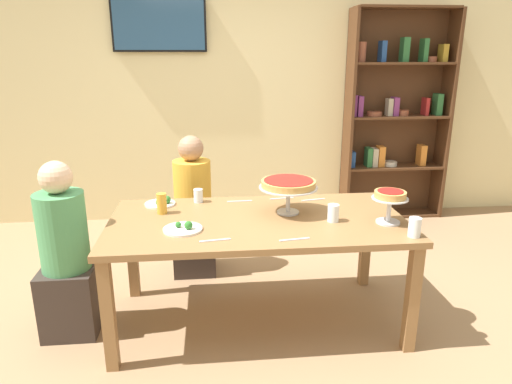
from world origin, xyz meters
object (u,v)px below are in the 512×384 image
Objects in this scene: cutlery_knife_near at (282,198)px; cutlery_fork_near at (215,240)px; deep_dish_pizza_stand at (288,185)px; personal_pizza_stand at (390,199)px; cutlery_fork_far at (295,239)px; bookshelf at (395,115)px; diner_far_left at (194,215)px; television at (159,24)px; cutlery_knife_far at (240,201)px; salad_plate_near_diner at (161,203)px; water_glass_clear_far at (198,196)px; water_glass_clear_near at (333,213)px; cutlery_spare_fork at (313,200)px; diner_head_west at (66,262)px; beer_glass_amber_tall at (162,204)px; salad_plate_far_diner at (183,228)px; dining_table at (258,230)px; water_glass_clear_spare at (415,227)px.

cutlery_fork_near is at bearing 47.11° from cutlery_knife_near.
personal_pizza_stand is (0.60, -0.25, -0.03)m from deep_dish_pizza_stand.
bookshelf is at bearing 49.64° from cutlery_fork_far.
diner_far_left is 1.34m from cutlery_fork_far.
cutlery_knife_far is (0.67, -1.74, -1.29)m from television.
salad_plate_near_diner is (-2.34, -1.68, -0.37)m from bookshelf.
salad_plate_near_diner is 2.20× the size of water_glass_clear_far.
television is at bearing 119.18° from water_glass_clear_near.
bookshelf is at bearing -139.46° from cutlery_knife_far.
cutlery_fork_far is (0.93, -2.48, -1.29)m from television.
water_glass_clear_near is 0.45m from cutlery_spare_fork.
diner_head_west is 11.92× the size of water_glass_clear_far.
television is 2.98m from personal_pizza_stand.
cutlery_fork_far is at bearing -53.28° from water_glass_clear_far.
diner_far_left is 1.06m from deep_dish_pizza_stand.
cutlery_spare_fork is at bearing 0.47° from salad_plate_near_diner.
beer_glass_amber_tall reaches higher than cutlery_fork_far.
salad_plate_far_diner is 1.31× the size of cutlery_knife_far.
diner_head_west is at bearing -44.05° from diner_far_left.
beer_glass_amber_tall reaches higher than cutlery_knife_near.
television is at bearing -166.50° from diner_far_left.
cutlery_fork_far is 0.77m from cutlery_spare_fork.
diner_far_left is 6.39× the size of cutlery_spare_fork.
television is 0.80× the size of diner_far_left.
diner_head_west is at bearing -176.12° from deep_dish_pizza_stand.
dining_table is 0.97m from water_glass_clear_spare.
television is 5.14× the size of cutlery_fork_near.
water_glass_clear_far reaches higher than salad_plate_near_diner.
water_glass_clear_spare is 1.03m from cutlery_knife_near.
cutlery_spare_fork is at bearing -2.39° from water_glass_clear_far.
deep_dish_pizza_stand reaches higher than water_glass_clear_near.
cutlery_fork_far is at bearing -161.57° from personal_pizza_stand.
diner_head_west is at bearing 176.97° from water_glass_clear_near.
salad_plate_far_diner is 1.31× the size of cutlery_fork_far.
bookshelf is 9.35× the size of salad_plate_far_diner.
salad_plate_far_diner is at bearing 52.34° from cutlery_knife_far.
water_glass_clear_spare is at bearing -25.58° from salad_plate_near_diner.
cutlery_fork_near is (-1.09, -0.18, -0.16)m from personal_pizza_stand.
cutlery_knife_far is (-1.79, -1.65, -0.38)m from bookshelf.
cutlery_fork_near is at bearing -81.52° from water_glass_clear_far.
salad_plate_near_diner is 1.18× the size of cutlery_fork_far.
diner_head_west is 2.08m from personal_pizza_stand.
water_glass_clear_far is at bearing 24.97° from diner_head_west.
water_glass_clear_far is at bearing 118.89° from cutlery_fork_far.
cutlery_fork_near is 1.00m from cutlery_spare_fork.
diner_head_west is at bearing 157.58° from cutlery_fork_far.
deep_dish_pizza_stand is 0.45m from cutlery_knife_far.
cutlery_knife_near is at bearing 39.19° from salad_plate_far_diner.
television is at bearing 123.23° from water_glass_clear_spare.
personal_pizza_stand is at bearing 127.45° from cutlery_knife_near.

